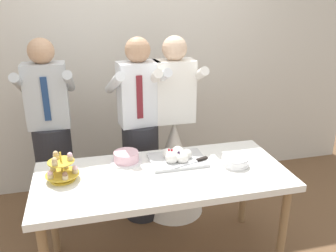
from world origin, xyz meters
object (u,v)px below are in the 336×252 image
dessert_table (163,182)px  person_bride (174,155)px  cupcake_stand (62,170)px  round_cake (126,157)px  person_groom (140,142)px  person_guest (53,145)px  plate_stack (235,161)px  main_cake_tray (177,157)px

dessert_table → person_bride: 0.72m
cupcake_stand → round_cake: bearing=19.5°
dessert_table → person_bride: person_bride is taller
person_groom → dessert_table: bearing=-85.6°
person_bride → person_guest: size_ratio=1.00×
round_cake → person_bride: (0.49, 0.42, -0.23)m
dessert_table → person_bride: (0.26, 0.66, -0.12)m
cupcake_stand → person_guest: (-0.11, 0.70, -0.11)m
round_cake → person_guest: person_guest is taller
plate_stack → round_cake: 0.82m
person_groom → person_bride: bearing=1.8°
cupcake_stand → person_guest: person_guest is taller
main_cake_tray → person_groom: (-0.20, 0.50, -0.07)m
main_cake_tray → person_guest: (-0.95, 0.63, -0.07)m
person_guest → dessert_table: bearing=-44.4°
person_groom → person_bride: same height
dessert_table → round_cake: size_ratio=7.50×
dessert_table → person_guest: (-0.80, 0.78, 0.05)m
plate_stack → person_groom: size_ratio=0.12×
plate_stack → person_groom: (-0.60, 0.66, -0.06)m
dessert_table → main_cake_tray: bearing=45.6°
main_cake_tray → plate_stack: (0.40, -0.17, -0.01)m
round_cake → person_bride: bearing=40.7°
cupcake_stand → plate_stack: (1.24, -0.09, -0.05)m
cupcake_stand → round_cake: cupcake_stand is taller
round_cake → main_cake_tray: bearing=-13.1°
dessert_table → person_bride: bearing=68.5°
dessert_table → person_groom: (-0.05, 0.65, 0.05)m
cupcake_stand → person_groom: 0.87m
dessert_table → person_groom: 0.65m
dessert_table → round_cake: 0.35m
cupcake_stand → dessert_table: bearing=-6.4°
dessert_table → cupcake_stand: (-0.69, 0.08, 0.15)m
plate_stack → dessert_table: bearing=178.8°
person_bride → person_groom: bearing=-178.2°
plate_stack → person_guest: person_guest is taller
round_cake → dessert_table: bearing=-46.7°
dessert_table → main_cake_tray: 0.24m
dessert_table → round_cake: bearing=133.3°
dessert_table → cupcake_stand: bearing=173.6°
plate_stack → round_cake: bearing=161.9°
main_cake_tray → person_guest: bearing=146.5°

